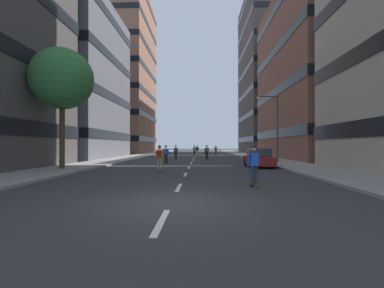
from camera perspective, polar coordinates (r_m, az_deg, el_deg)
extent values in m
plane|color=#333335|center=(38.24, 0.47, -2.90)|extent=(179.96, 179.96, 0.00)
cube|color=gray|center=(43.09, -11.26, -2.50)|extent=(3.99, 82.48, 0.14)
cube|color=gray|center=(42.71, 12.55, -2.52)|extent=(3.99, 82.48, 0.14)
cube|color=silver|center=(6.51, -6.58, -16.12)|extent=(0.16, 2.20, 0.01)
cube|color=silver|center=(11.37, -2.84, -9.24)|extent=(0.16, 2.20, 0.01)
cube|color=silver|center=(16.32, -1.40, -6.50)|extent=(0.16, 2.20, 0.01)
cube|color=silver|center=(21.29, -0.63, -5.03)|extent=(0.16, 2.20, 0.01)
cube|color=silver|center=(26.27, -0.16, -4.11)|extent=(0.16, 2.20, 0.01)
cube|color=silver|center=(31.26, 0.16, -3.49)|extent=(0.16, 2.20, 0.01)
cube|color=silver|center=(36.25, 0.39, -3.04)|extent=(0.16, 2.20, 0.01)
cube|color=silver|center=(41.24, 0.57, -2.70)|extent=(0.16, 2.20, 0.01)
cube|color=silver|center=(46.24, 0.71, -2.43)|extent=(0.16, 2.20, 0.01)
cube|color=silver|center=(51.23, 0.82, -2.22)|extent=(0.16, 2.20, 0.01)
cube|color=silver|center=(56.23, 0.91, -2.04)|extent=(0.16, 2.20, 0.01)
cube|color=silver|center=(61.23, 0.98, -1.89)|extent=(0.16, 2.20, 0.01)
cube|color=silver|center=(66.22, 1.05, -1.76)|extent=(0.16, 2.20, 0.01)
cube|color=silver|center=(71.22, 1.11, -1.66)|extent=(0.16, 2.20, 0.01)
cube|color=slate|center=(41.26, -25.85, 11.62)|extent=(14.05, 16.48, 20.48)
cube|color=black|center=(40.41, -25.87, 1.62)|extent=(14.17, 16.60, 1.10)
cube|color=black|center=(40.89, -25.85, 8.81)|extent=(14.17, 16.60, 1.10)
cube|color=black|center=(42.00, -25.84, 15.73)|extent=(14.17, 16.60, 1.10)
cube|color=black|center=(43.68, -25.83, 22.20)|extent=(14.17, 16.60, 1.10)
cube|color=#9E6B51|center=(65.21, -15.43, 14.05)|extent=(14.05, 19.75, 35.71)
cube|color=black|center=(63.21, -15.45, 0.94)|extent=(14.17, 19.87, 1.10)
cube|color=black|center=(63.52, -15.44, 5.55)|extent=(14.17, 19.87, 1.10)
cube|color=black|center=(64.23, -15.44, 10.08)|extent=(14.17, 19.87, 1.10)
cube|color=black|center=(65.34, -15.43, 14.49)|extent=(14.17, 19.87, 1.10)
cube|color=black|center=(66.81, -15.43, 18.72)|extent=(14.17, 19.87, 1.10)
cube|color=black|center=(68.64, -15.42, 22.76)|extent=(14.17, 19.87, 1.10)
cube|color=black|center=(70.79, -15.42, 26.56)|extent=(14.17, 19.87, 1.10)
cube|color=brown|center=(40.63, 27.18, 12.91)|extent=(14.05, 21.57, 22.01)
cube|color=black|center=(39.60, 27.20, 1.99)|extent=(14.17, 21.69, 1.10)
cube|color=black|center=(40.19, 27.19, 9.86)|extent=(14.17, 21.69, 1.10)
cube|color=black|center=(41.50, 27.17, 17.36)|extent=(14.17, 21.69, 1.10)
cube|color=black|center=(43.48, 27.16, 24.29)|extent=(14.17, 21.69, 1.10)
cube|color=#4C4744|center=(64.63, 17.51, 13.92)|extent=(14.05, 20.55, 35.14)
cube|color=black|center=(62.69, 17.53, 0.91)|extent=(14.17, 20.67, 1.10)
cube|color=black|center=(62.99, 17.52, 5.48)|extent=(14.17, 20.67, 1.10)
cube|color=black|center=(63.68, 17.52, 9.98)|extent=(14.17, 20.67, 1.10)
cube|color=black|center=(64.76, 17.51, 14.35)|extent=(14.17, 20.67, 1.10)
cube|color=black|center=(66.20, 17.51, 18.56)|extent=(14.17, 20.67, 1.10)
cube|color=black|center=(67.98, 17.50, 22.57)|extent=(14.17, 20.67, 1.10)
cube|color=black|center=(70.08, 17.50, 26.36)|extent=(14.17, 20.67, 1.10)
cube|color=maroon|center=(22.52, 14.00, -3.41)|extent=(1.80, 4.40, 0.70)
cube|color=#2D3338|center=(22.35, 14.07, -1.72)|extent=(1.60, 2.10, 0.64)
cylinder|color=black|center=(23.81, 11.37, -3.75)|extent=(0.22, 0.64, 0.64)
cylinder|color=black|center=(24.12, 15.13, -3.70)|extent=(0.22, 0.64, 0.64)
cylinder|color=black|center=(20.96, 12.69, -4.23)|extent=(0.22, 0.64, 0.64)
cylinder|color=black|center=(21.32, 16.93, -4.16)|extent=(0.22, 0.64, 0.64)
cylinder|color=#4C3823|center=(20.91, -26.01, 1.90)|extent=(0.36, 0.36, 4.82)
sphere|color=#387A3D|center=(21.41, -25.99, 12.43)|extent=(4.30, 4.30, 4.30)
cylinder|color=#3F3F44|center=(27.40, 17.82, 3.14)|extent=(0.16, 0.16, 6.50)
cylinder|color=#3F3F44|center=(27.53, 15.98, 9.73)|extent=(1.80, 0.10, 0.10)
ellipsoid|color=silver|center=(27.30, 14.13, 9.49)|extent=(0.50, 0.30, 0.24)
cube|color=brown|center=(33.57, -3.51, -3.13)|extent=(0.28, 0.91, 0.02)
cylinder|color=#D8BF4C|center=(33.88, -3.41, -3.18)|extent=(0.19, 0.09, 0.07)
cylinder|color=#D8BF4C|center=(33.25, -3.61, -3.24)|extent=(0.19, 0.09, 0.07)
cylinder|color=black|center=(33.56, -3.66, -2.43)|extent=(0.15, 0.15, 0.80)
cylinder|color=black|center=(33.53, -3.36, -2.43)|extent=(0.15, 0.15, 0.80)
cube|color=blue|center=(33.53, -3.51, -1.28)|extent=(0.34, 0.23, 0.55)
cylinder|color=blue|center=(33.62, -3.86, -1.32)|extent=(0.11, 0.24, 0.55)
cylinder|color=blue|center=(33.54, -3.12, -1.32)|extent=(0.11, 0.24, 0.55)
sphere|color=beige|center=(33.54, -3.50, -0.50)|extent=(0.22, 0.22, 0.22)
sphere|color=black|center=(33.54, -3.50, -0.41)|extent=(0.21, 0.21, 0.21)
cube|color=#4C8C4C|center=(33.35, -3.57, -1.23)|extent=(0.27, 0.18, 0.40)
cube|color=brown|center=(46.38, 1.15, -2.33)|extent=(0.36, 0.92, 0.02)
cylinder|color=#D8BF4C|center=(46.69, 1.08, -2.37)|extent=(0.19, 0.10, 0.07)
cylinder|color=#D8BF4C|center=(46.06, 1.21, -2.40)|extent=(0.19, 0.10, 0.07)
cylinder|color=#594C47|center=(46.35, 1.04, -1.82)|extent=(0.16, 0.16, 0.80)
cylinder|color=#594C47|center=(46.38, 1.26, -1.82)|extent=(0.16, 0.16, 0.80)
cube|color=black|center=(46.35, 1.15, -0.98)|extent=(0.35, 0.25, 0.55)
cylinder|color=black|center=(46.36, 0.87, -1.02)|extent=(0.13, 0.24, 0.55)
cylinder|color=black|center=(46.44, 1.41, -1.02)|extent=(0.13, 0.24, 0.55)
sphere|color=beige|center=(46.37, 1.14, -0.42)|extent=(0.22, 0.22, 0.22)
sphere|color=black|center=(46.37, 1.14, -0.36)|extent=(0.21, 0.21, 0.21)
cube|color=brown|center=(25.47, -5.60, -4.06)|extent=(0.39, 0.92, 0.02)
cylinder|color=#D8BF4C|center=(25.79, -5.67, -4.12)|extent=(0.19, 0.11, 0.07)
cylinder|color=#D8BF4C|center=(25.15, -5.54, -4.21)|extent=(0.19, 0.11, 0.07)
cylinder|color=black|center=(25.44, -5.81, -3.13)|extent=(0.17, 0.17, 0.80)
cylinder|color=black|center=(25.45, -5.40, -3.13)|extent=(0.17, 0.17, 0.80)
cube|color=blue|center=(25.42, -5.60, -1.61)|extent=(0.36, 0.27, 0.55)
cylinder|color=blue|center=(25.45, -6.11, -1.67)|extent=(0.14, 0.24, 0.55)
cylinder|color=blue|center=(25.49, -5.12, -1.67)|extent=(0.14, 0.24, 0.55)
sphere|color=beige|center=(25.43, -5.61, -0.59)|extent=(0.22, 0.22, 0.22)
sphere|color=black|center=(25.43, -5.61, -0.47)|extent=(0.21, 0.21, 0.21)
cube|color=brown|center=(43.58, 0.53, -2.46)|extent=(0.42, 0.92, 0.02)
cylinder|color=#D8BF4C|center=(43.90, 0.43, -2.51)|extent=(0.19, 0.11, 0.07)
cylinder|color=#D8BF4C|center=(43.27, 0.62, -2.54)|extent=(0.19, 0.11, 0.07)
cylinder|color=black|center=(43.55, 0.41, -1.92)|extent=(0.17, 0.17, 0.80)
cylinder|color=black|center=(43.59, 0.64, -1.92)|extent=(0.17, 0.17, 0.80)
cube|color=blue|center=(43.55, 0.53, -1.03)|extent=(0.36, 0.27, 0.55)
cylinder|color=blue|center=(43.55, 0.23, -1.07)|extent=(0.14, 0.24, 0.55)
cylinder|color=blue|center=(43.65, 0.79, -1.07)|extent=(0.14, 0.24, 0.55)
sphere|color=#997051|center=(43.57, 0.52, -0.44)|extent=(0.22, 0.22, 0.22)
sphere|color=black|center=(43.57, 0.52, -0.37)|extent=(0.21, 0.21, 0.21)
cube|color=beige|center=(43.38, 0.58, -1.00)|extent=(0.29, 0.22, 0.40)
cube|color=brown|center=(47.49, 5.12, -2.28)|extent=(0.36, 0.92, 0.02)
cylinder|color=#D8BF4C|center=(47.80, 5.17, -2.32)|extent=(0.19, 0.10, 0.07)
cylinder|color=#D8BF4C|center=(47.17, 5.07, -2.35)|extent=(0.19, 0.10, 0.07)
cylinder|color=black|center=(47.48, 5.01, -1.78)|extent=(0.16, 0.16, 0.80)
cylinder|color=black|center=(47.46, 5.23, -1.78)|extent=(0.16, 0.16, 0.80)
cube|color=red|center=(47.46, 5.12, -0.97)|extent=(0.35, 0.26, 0.55)
cylinder|color=red|center=(47.54, 4.87, -1.00)|extent=(0.13, 0.24, 0.55)
cylinder|color=red|center=(47.48, 5.39, -1.00)|extent=(0.13, 0.24, 0.55)
sphere|color=#997051|center=(47.48, 5.12, -0.42)|extent=(0.22, 0.22, 0.22)
sphere|color=black|center=(47.48, 5.12, -0.36)|extent=(0.21, 0.21, 0.21)
cube|color=#3F72BF|center=(47.28, 5.09, -0.93)|extent=(0.29, 0.21, 0.40)
cube|color=brown|center=(11.91, 13.12, -8.45)|extent=(0.36, 0.92, 0.02)
cylinder|color=#D8BF4C|center=(12.21, 12.56, -8.47)|extent=(0.19, 0.10, 0.07)
cylinder|color=#D8BF4C|center=(11.62, 13.71, -8.89)|extent=(0.19, 0.10, 0.07)
cylinder|color=#2D334C|center=(11.82, 12.71, -6.50)|extent=(0.16, 0.16, 0.80)
cylinder|color=#2D334C|center=(11.89, 13.52, -6.46)|extent=(0.16, 0.16, 0.80)
cube|color=blue|center=(11.80, 13.11, -3.22)|extent=(0.35, 0.25, 0.55)
cylinder|color=blue|center=(11.77, 12.03, -3.36)|extent=(0.13, 0.24, 0.55)
cylinder|color=blue|center=(11.93, 14.01, -3.32)|extent=(0.13, 0.24, 0.55)
sphere|color=tan|center=(11.80, 13.08, -1.01)|extent=(0.22, 0.22, 0.22)
sphere|color=black|center=(11.80, 13.08, -0.76)|extent=(0.21, 0.21, 0.21)
cube|color=brown|center=(18.70, -6.98, -5.45)|extent=(0.24, 0.91, 0.02)
cylinder|color=#D8BF4C|center=(19.02, -6.88, -5.50)|extent=(0.18, 0.08, 0.07)
cylinder|color=#D8BF4C|center=(18.39, -7.09, -5.69)|extent=(0.18, 0.08, 0.07)
cylinder|color=tan|center=(18.68, -7.26, -4.19)|extent=(0.15, 0.15, 0.80)
cylinder|color=tan|center=(18.66, -6.70, -4.19)|extent=(0.15, 0.15, 0.80)
cube|color=orange|center=(18.63, -6.98, -2.12)|extent=(0.33, 0.22, 0.55)
cylinder|color=orange|center=(18.71, -7.63, -2.20)|extent=(0.10, 0.23, 0.55)
cylinder|color=orange|center=(18.66, -6.29, -2.20)|extent=(0.10, 0.23, 0.55)
sphere|color=#997051|center=(18.64, -6.97, -0.72)|extent=(0.22, 0.22, 0.22)
sphere|color=black|center=(18.64, -6.97, -0.57)|extent=(0.21, 0.21, 0.21)
cube|color=#A52626|center=(18.45, -7.04, -2.05)|extent=(0.27, 0.17, 0.40)
cube|color=brown|center=(33.07, 3.18, -3.18)|extent=(0.37, 0.92, 0.02)
cylinder|color=#D8BF4C|center=(33.38, 3.06, -3.23)|extent=(0.19, 0.10, 0.07)
cylinder|color=#D8BF4C|center=(32.76, 3.30, -3.29)|extent=(0.19, 0.10, 0.07)
cylinder|color=black|center=(33.03, 3.03, -2.46)|extent=(0.16, 0.16, 0.80)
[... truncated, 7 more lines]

